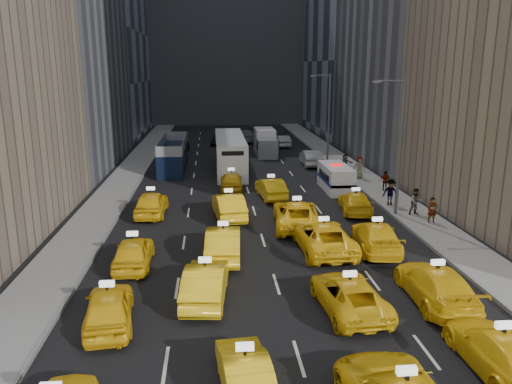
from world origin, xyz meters
TOP-DOWN VIEW (x-y plane):
  - ground at (0.00, 0.00)m, footprint 160.00×160.00m
  - sidewalk_west at (-10.50, 25.00)m, footprint 3.00×90.00m
  - sidewalk_east at (10.50, 25.00)m, footprint 3.00×90.00m
  - curb_west at (-9.05, 25.00)m, footprint 0.15×90.00m
  - curb_east at (9.05, 25.00)m, footprint 0.15×90.00m
  - building_backdrop at (0.00, 72.00)m, footprint 30.00×12.00m
  - streetlight_near at (9.18, 12.00)m, footprint 2.15×0.22m
  - streetlight_far at (9.18, 32.00)m, footprint 2.15×0.22m
  - taxi_1 at (-1.95, -5.67)m, footprint 1.80×4.17m
  - taxi_3 at (6.35, -5.32)m, footprint 2.04×4.99m
  - taxi_4 at (-6.86, -1.13)m, footprint 2.32×4.59m
  - taxi_5 at (-3.20, 0.76)m, footprint 2.11×4.92m
  - taxi_6 at (2.60, -0.76)m, footprint 2.64×5.11m
  - taxi_7 at (6.43, -0.36)m, footprint 2.38×5.47m
  - taxi_8 at (-6.79, 4.72)m, footprint 1.81×4.39m
  - taxi_9 at (-2.32, 5.52)m, footprint 2.00×5.05m
  - taxi_10 at (3.04, 5.98)m, footprint 2.81×5.82m
  - taxi_11 at (5.94, 5.89)m, footprint 2.79×5.48m
  - taxi_12 at (-6.91, 13.61)m, footprint 2.04×4.81m
  - taxi_13 at (-1.79, 12.50)m, footprint 2.28×5.16m
  - taxi_14 at (2.31, 10.19)m, footprint 3.22×6.10m
  - taxi_15 at (6.85, 13.09)m, footprint 2.59×5.02m
  - taxi_16 at (-1.30, 20.23)m, footprint 1.87×4.36m
  - taxi_17 at (1.56, 17.35)m, footprint 2.11×4.72m
  - nypd_van at (7.03, 19.31)m, footprint 2.28×5.17m
  - double_decker at (-6.52, 29.09)m, footprint 3.26×10.35m
  - city_bus at (-1.10, 28.21)m, footprint 3.91×12.81m
  - box_truck at (3.17, 36.34)m, footprint 2.99×6.49m
  - misc_car_0 at (7.04, 29.71)m, footprint 1.77×4.77m
  - misc_car_1 at (-6.99, 41.51)m, footprint 3.24×6.03m
  - misc_car_2 at (1.56, 46.37)m, footprint 2.50×5.70m
  - misc_car_3 at (-2.03, 44.27)m, footprint 2.10×4.12m
  - misc_car_4 at (5.90, 42.00)m, footprint 1.74×4.40m
  - pedestrian_0 at (10.84, 9.89)m, footprint 0.63×0.45m
  - pedestrian_1 at (10.51, 11.67)m, footprint 0.91×0.57m
  - pedestrian_2 at (9.67, 14.10)m, footprint 1.25×0.59m
  - pedestrian_3 at (10.76, 18.37)m, footprint 0.93×0.47m
  - pedestrian_4 at (10.02, 22.92)m, footprint 1.01×0.69m
  - pedestrian_5 at (9.43, 25.50)m, footprint 1.56×0.47m

SIDE VIEW (x-z plane):
  - ground at x=0.00m, z-range 0.00..0.00m
  - sidewalk_west at x=-10.50m, z-range 0.00..0.15m
  - sidewalk_east at x=10.50m, z-range 0.00..0.15m
  - curb_west at x=-9.05m, z-range 0.00..0.18m
  - curb_east at x=9.05m, z-range 0.00..0.18m
  - taxi_1 at x=-1.95m, z-range 0.00..1.34m
  - misc_car_3 at x=-2.03m, z-range 0.00..1.34m
  - taxi_6 at x=2.60m, z-range 0.00..1.38m
  - taxi_15 at x=6.85m, z-range 0.00..1.39m
  - misc_car_4 at x=5.90m, z-range 0.00..1.42m
  - taxi_3 at x=6.35m, z-range 0.00..1.45m
  - taxi_16 at x=-1.30m, z-range 0.00..1.47m
  - taxi_8 at x=-6.79m, z-range 0.00..1.49m
  - taxi_4 at x=-6.86m, z-range 0.00..1.50m
  - taxi_17 at x=1.56m, z-range 0.00..1.50m
  - taxi_11 at x=5.94m, z-range 0.00..1.52m
  - misc_car_0 at x=7.04m, z-range 0.00..1.56m
  - taxi_7 at x=6.43m, z-range 0.00..1.57m
  - taxi_5 at x=-3.20m, z-range 0.00..1.58m
  - taxi_10 at x=3.04m, z-range 0.00..1.60m
  - misc_car_1 at x=-6.99m, z-range 0.00..1.61m
  - taxi_12 at x=-6.91m, z-range 0.00..1.62m
  - misc_car_2 at x=1.56m, z-range 0.00..1.63m
  - taxi_9 at x=-2.32m, z-range 0.00..1.64m
  - taxi_14 at x=2.31m, z-range 0.00..1.64m
  - taxi_13 at x=-1.79m, z-range 0.00..1.65m
  - pedestrian_3 at x=10.76m, z-range 0.15..1.69m
  - pedestrian_0 at x=10.84m, z-range 0.15..1.78m
  - nypd_van at x=7.03m, z-range -0.10..2.07m
  - pedestrian_5 at x=9.43m, z-range 0.15..1.83m
  - pedestrian_1 at x=10.51m, z-range 0.15..1.92m
  - pedestrian_2 at x=9.67m, z-range 0.15..2.02m
  - pedestrian_4 at x=10.02m, z-range 0.15..2.05m
  - box_truck at x=3.17m, z-range -0.03..2.83m
  - double_decker at x=-6.52m, z-range -0.02..2.94m
  - city_bus at x=-1.10m, z-range -0.01..3.24m
  - streetlight_near at x=9.18m, z-range 0.42..9.42m
  - streetlight_far at x=9.18m, z-range 0.42..9.42m
  - building_backdrop at x=0.00m, z-range 0.00..40.00m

